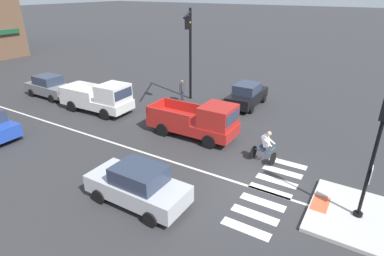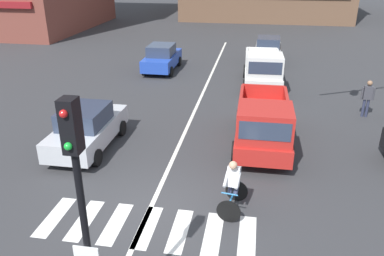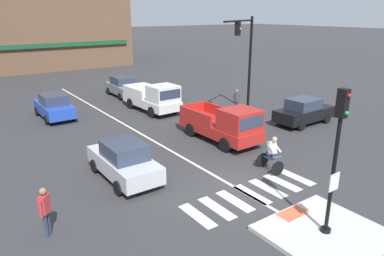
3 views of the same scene
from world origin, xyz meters
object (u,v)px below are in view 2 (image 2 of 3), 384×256
object	(u,v)px
signal_pole	(82,208)
car_grey_eastbound_distant	(268,50)
pickup_truck_white_eastbound_far	(263,70)
cyclist	(233,185)
pickup_truck_red_eastbound_mid	(263,125)
pedestrian_waiting_far_side	(368,96)
car_silver_westbound_near	(87,128)
car_blue_westbound_distant	(162,58)

from	to	relation	value
signal_pole	car_grey_eastbound_distant	size ratio (longest dim) A/B	1.11
car_grey_eastbound_distant	pickup_truck_white_eastbound_far	bearing A→B (deg)	-93.12
signal_pole	cyclist	size ratio (longest dim) A/B	2.74
car_grey_eastbound_distant	pickup_truck_red_eastbound_mid	bearing A→B (deg)	-91.22
signal_pole	pedestrian_waiting_far_side	distance (m)	14.68
car_silver_westbound_near	pickup_truck_white_eastbound_far	world-z (taller)	pickup_truck_white_eastbound_far
pickup_truck_red_eastbound_mid	pickup_truck_white_eastbound_far	bearing A→B (deg)	90.27
pickup_truck_red_eastbound_mid	pedestrian_waiting_far_side	xyz separation A→B (m)	(4.51, 4.09, 0.00)
car_blue_westbound_distant	pedestrian_waiting_far_side	size ratio (longest dim) A/B	2.46
car_blue_westbound_distant	signal_pole	bearing A→B (deg)	-79.87
pedestrian_waiting_far_side	cyclist	bearing A→B (deg)	-123.02
car_grey_eastbound_distant	cyclist	bearing A→B (deg)	-93.49
signal_pole	car_silver_westbound_near	size ratio (longest dim) A/B	1.12
cyclist	pedestrian_waiting_far_side	xyz separation A→B (m)	(5.30, 8.15, 0.11)
signal_pole	pickup_truck_white_eastbound_far	xyz separation A→B (m)	(2.91, 15.99, -1.94)
signal_pole	pedestrian_waiting_far_side	size ratio (longest dim) A/B	2.75
cyclist	pedestrian_waiting_far_side	distance (m)	9.72
pickup_truck_red_eastbound_mid	pickup_truck_white_eastbound_far	world-z (taller)	same
car_blue_westbound_distant	car_silver_westbound_near	bearing A→B (deg)	-90.59
signal_pole	pedestrian_waiting_far_side	bearing A→B (deg)	59.16
car_grey_eastbound_distant	pedestrian_waiting_far_side	distance (m)	10.30
signal_pole	pickup_truck_red_eastbound_mid	distance (m)	9.12
car_silver_westbound_near	pickup_truck_red_eastbound_mid	bearing A→B (deg)	8.40
car_silver_westbound_near	car_grey_eastbound_distant	world-z (taller)	same
pickup_truck_red_eastbound_mid	cyclist	size ratio (longest dim) A/B	3.05
car_blue_westbound_distant	car_grey_eastbound_distant	world-z (taller)	same
pickup_truck_red_eastbound_mid	car_silver_westbound_near	bearing A→B (deg)	-171.60
pickup_truck_white_eastbound_far	car_blue_westbound_distant	bearing A→B (deg)	157.88
pickup_truck_white_eastbound_far	cyclist	bearing A→B (deg)	-93.68
signal_pole	pickup_truck_white_eastbound_far	size ratio (longest dim) A/B	0.89
car_grey_eastbound_distant	pedestrian_waiting_far_side	size ratio (longest dim) A/B	2.48
pickup_truck_red_eastbound_mid	pedestrian_waiting_far_side	bearing A→B (deg)	42.15
pickup_truck_white_eastbound_far	signal_pole	bearing A→B (deg)	-100.32
car_blue_westbound_distant	pickup_truck_red_eastbound_mid	bearing A→B (deg)	-58.27
car_blue_westbound_distant	pickup_truck_white_eastbound_far	size ratio (longest dim) A/B	0.79
signal_pole	pickup_truck_white_eastbound_far	distance (m)	16.36
pickup_truck_white_eastbound_far	cyclist	xyz separation A→B (m)	(-0.75, -11.65, -0.11)
car_blue_westbound_distant	pickup_truck_red_eastbound_mid	distance (m)	11.89
signal_pole	car_blue_westbound_distant	distance (m)	18.92
car_grey_eastbound_distant	cyclist	distance (m)	17.58
car_blue_westbound_distant	pickup_truck_white_eastbound_far	world-z (taller)	pickup_truck_white_eastbound_far
signal_pole	car_silver_westbound_near	bearing A→B (deg)	114.61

